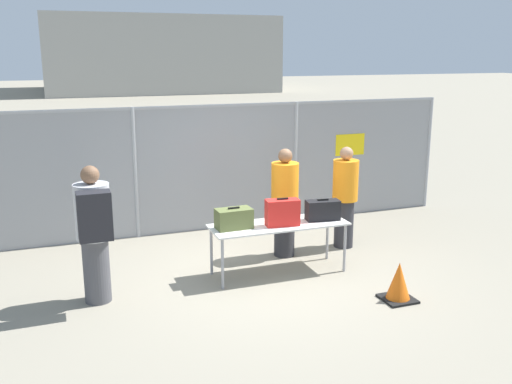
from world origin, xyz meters
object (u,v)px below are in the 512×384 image
at_px(suitcase_black, 323,210).
at_px(utility_trailer, 270,174).
at_px(suitcase_olive, 234,219).
at_px(security_worker_far, 345,196).
at_px(inspection_table, 279,228).
at_px(traffic_cone, 399,283).
at_px(suitcase_red, 282,212).
at_px(traveler_hooded, 94,230).
at_px(security_worker_near, 285,201).

relative_size(suitcase_black, utility_trailer, 0.11).
xyz_separation_m(suitcase_olive, security_worker_far, (2.06, 0.67, -0.03)).
bearing_deg(utility_trailer, inspection_table, -110.01).
bearing_deg(utility_trailer, security_worker_far, -93.56).
xyz_separation_m(security_worker_far, traffic_cone, (-0.34, -2.05, -0.61)).
relative_size(suitcase_black, security_worker_far, 0.31).
xyz_separation_m(suitcase_olive, suitcase_red, (0.67, -0.10, 0.05)).
xyz_separation_m(suitcase_red, security_worker_far, (1.39, 0.77, -0.07)).
bearing_deg(suitcase_red, security_worker_far, 28.90).
height_order(suitcase_red, traveler_hooded, traveler_hooded).
bearing_deg(security_worker_near, traffic_cone, 127.63).
xyz_separation_m(security_worker_near, utility_trailer, (1.29, 3.89, -0.46)).
bearing_deg(traffic_cone, security_worker_near, 109.60).
bearing_deg(suitcase_red, suitcase_black, 4.34).
relative_size(security_worker_far, utility_trailer, 0.37).
bearing_deg(suitcase_black, inspection_table, 177.18).
distance_m(suitcase_red, utility_trailer, 4.91).
bearing_deg(suitcase_olive, suitcase_black, -2.22).
distance_m(utility_trailer, traffic_cone, 5.92).
relative_size(inspection_table, traveler_hooded, 1.11).
xyz_separation_m(suitcase_black, security_worker_near, (-0.30, 0.67, -0.01)).
distance_m(inspection_table, security_worker_far, 1.58).
bearing_deg(inspection_table, suitcase_black, -2.82).
height_order(security_worker_far, traffic_cone, security_worker_far).
relative_size(suitcase_red, traffic_cone, 0.95).
bearing_deg(suitcase_olive, security_worker_far, 18.00).
bearing_deg(suitcase_olive, traveler_hooded, -174.81).
height_order(traveler_hooded, traffic_cone, traveler_hooded).
bearing_deg(utility_trailer, security_worker_near, -108.36).
height_order(suitcase_olive, suitcase_red, suitcase_red).
distance_m(suitcase_olive, suitcase_red, 0.68).
bearing_deg(inspection_table, suitcase_olive, 178.40).
bearing_deg(security_worker_far, suitcase_olive, -0.24).
distance_m(suitcase_red, suitcase_black, 0.64).
bearing_deg(security_worker_near, utility_trailer, -90.32).
distance_m(inspection_table, security_worker_near, 0.75).
height_order(inspection_table, traffic_cone, inspection_table).
distance_m(inspection_table, traffic_cone, 1.79).
distance_m(traveler_hooded, security_worker_far, 3.98).
bearing_deg(security_worker_near, suitcase_red, 82.76).
xyz_separation_m(utility_trailer, traffic_cone, (-0.58, -5.89, -0.17)).
distance_m(suitcase_olive, utility_trailer, 5.08).
bearing_deg(traveler_hooded, utility_trailer, 55.13).
xyz_separation_m(inspection_table, suitcase_red, (0.02, -0.08, 0.24)).
relative_size(inspection_table, suitcase_black, 3.86).
height_order(security_worker_near, traffic_cone, security_worker_near).
bearing_deg(inspection_table, traffic_cone, -51.89).
xyz_separation_m(inspection_table, traffic_cone, (1.07, -1.36, -0.44)).
bearing_deg(security_worker_far, suitcase_black, 25.48).
relative_size(inspection_table, security_worker_near, 1.16).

